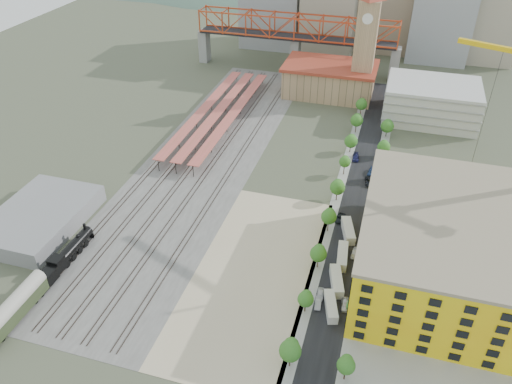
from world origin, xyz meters
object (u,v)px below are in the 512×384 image
(clock_tower, at_px, (367,30))
(locomotive, at_px, (66,256))
(coach, at_px, (13,310))
(site_trailer_c, at_px, (342,256))
(construction_building, at_px, (458,250))
(site_trailer_a, at_px, (331,306))
(site_trailer_b, at_px, (337,281))
(car_0, at_px, (320,294))
(site_trailer_d, at_px, (348,231))

(clock_tower, xyz_separation_m, locomotive, (-58.00, -121.24, -26.47))
(clock_tower, bearing_deg, coach, -112.41)
(locomotive, relative_size, site_trailer_c, 2.54)
(clock_tower, height_order, construction_building, clock_tower)
(construction_building, height_order, site_trailer_c, construction_building)
(site_trailer_a, xyz_separation_m, site_trailer_c, (0.00, 17.38, 0.11))
(construction_building, relative_size, coach, 2.55)
(construction_building, distance_m, site_trailer_b, 28.98)
(clock_tower, xyz_separation_m, coach, (-58.00, -140.66, -25.38))
(coach, relative_size, car_0, 4.96)
(coach, distance_m, site_trailer_c, 77.22)
(locomotive, bearing_deg, site_trailer_c, 17.35)
(clock_tower, relative_size, site_trailer_a, 6.04)
(site_trailer_b, bearing_deg, clock_tower, 79.51)
(clock_tower, bearing_deg, locomotive, -115.57)
(clock_tower, relative_size, site_trailer_d, 5.38)
(coach, xyz_separation_m, car_0, (63.00, 26.10, -2.63))
(site_trailer_b, relative_size, site_trailer_d, 0.98)
(site_trailer_a, height_order, site_trailer_c, site_trailer_c)
(site_trailer_c, bearing_deg, construction_building, -3.79)
(construction_building, height_order, site_trailer_d, construction_building)
(locomotive, height_order, site_trailer_a, locomotive)
(car_0, bearing_deg, locomotive, -177.21)
(site_trailer_c, bearing_deg, site_trailer_a, -95.18)
(construction_building, xyz_separation_m, car_0, (-29.00, -14.56, -8.73))
(clock_tower, bearing_deg, construction_building, -71.22)
(site_trailer_b, height_order, car_0, site_trailer_b)
(site_trailer_c, bearing_deg, site_trailer_d, 84.82)
(construction_building, bearing_deg, site_trailer_b, -159.15)
(locomotive, distance_m, site_trailer_c, 69.15)
(coach, relative_size, site_trailer_d, 2.05)
(site_trailer_a, bearing_deg, site_trailer_b, 73.72)
(clock_tower, bearing_deg, car_0, -87.50)
(site_trailer_a, distance_m, site_trailer_d, 27.98)
(clock_tower, xyz_separation_m, car_0, (5.00, -114.56, -28.01))
(clock_tower, relative_size, site_trailer_b, 5.51)
(construction_building, xyz_separation_m, coach, (-92.00, -40.66, -6.09))
(coach, height_order, site_trailer_a, coach)
(construction_building, xyz_separation_m, site_trailer_b, (-26.00, -9.90, -8.12))
(site_trailer_d, bearing_deg, locomotive, -170.73)
(car_0, bearing_deg, clock_tower, 89.23)
(construction_building, relative_size, site_trailer_d, 5.24)
(coach, bearing_deg, site_trailer_b, 24.99)
(coach, xyz_separation_m, site_trailer_d, (66.00, 50.63, -1.99))
(locomotive, distance_m, car_0, 63.37)
(locomotive, relative_size, coach, 1.20)
(coach, bearing_deg, clock_tower, 67.59)
(locomotive, distance_m, site_trailer_b, 66.98)
(construction_building, distance_m, site_trailer_d, 29.00)
(clock_tower, relative_size, site_trailer_c, 5.54)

